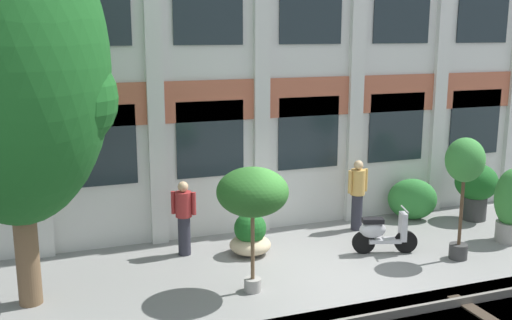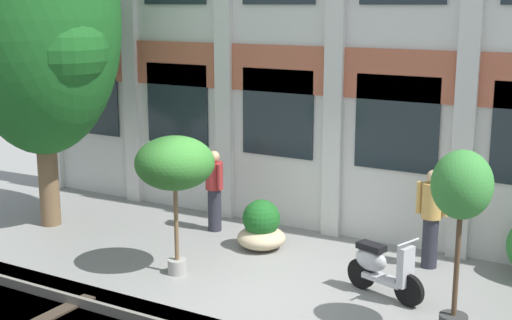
# 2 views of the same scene
# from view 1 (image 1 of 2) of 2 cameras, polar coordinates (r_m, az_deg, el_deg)

# --- Properties ---
(ground_plane) EXTENTS (80.00, 80.00, 0.00)m
(ground_plane) POSITION_cam_1_polar(r_m,az_deg,el_deg) (11.70, 5.64, -11.00)
(ground_plane) COLOR gray
(apartment_facade) EXTENTS (14.76, 0.64, 8.45)m
(apartment_facade) POSITION_cam_1_polar(r_m,az_deg,el_deg) (13.70, 0.11, 10.55)
(apartment_facade) COLOR silver
(apartment_facade) RESTS_ON ground
(broadleaf_tree) EXTENTS (3.25, 3.10, 6.65)m
(broadleaf_tree) POSITION_cam_1_polar(r_m,az_deg,el_deg) (10.34, -22.24, 7.68)
(broadleaf_tree) COLOR brown
(broadleaf_tree) RESTS_ON ground
(potted_plant_fluted_column) EXTENTS (1.03, 1.03, 1.41)m
(potted_plant_fluted_column) POSITION_cam_1_polar(r_m,az_deg,el_deg) (15.72, 20.23, -2.36)
(potted_plant_fluted_column) COLOR #333333
(potted_plant_fluted_column) RESTS_ON ground
(potted_plant_low_pan) EXTENTS (0.78, 0.78, 2.53)m
(potted_plant_low_pan) POSITION_cam_1_polar(r_m,az_deg,el_deg) (12.64, 19.24, -0.67)
(potted_plant_low_pan) COLOR #333333
(potted_plant_low_pan) RESTS_ON ground
(potted_plant_glazed_jar) EXTENTS (0.77, 0.77, 1.66)m
(potted_plant_glazed_jar) POSITION_cam_1_polar(r_m,az_deg,el_deg) (14.36, 23.21, -3.69)
(potted_plant_glazed_jar) COLOR gray
(potted_plant_glazed_jar) RESTS_ON ground
(potted_plant_wide_bowl) EXTENTS (0.88, 0.88, 0.90)m
(potted_plant_wide_bowl) POSITION_cam_1_polar(r_m,az_deg,el_deg) (12.63, -0.56, -7.29)
(potted_plant_wide_bowl) COLOR tan
(potted_plant_wide_bowl) RESTS_ON ground
(potted_plant_terracotta_small) EXTENTS (1.27, 1.27, 2.28)m
(potted_plant_terracotta_small) POSITION_cam_1_polar(r_m,az_deg,el_deg) (10.44, -0.33, -3.22)
(potted_plant_terracotta_small) COLOR gray
(potted_plant_terracotta_small) RESTS_ON ground
(scooter_second_parked) EXTENTS (1.34, 0.65, 0.98)m
(scooter_second_parked) POSITION_cam_1_polar(r_m,az_deg,el_deg) (12.92, 11.90, -6.85)
(scooter_second_parked) COLOR black
(scooter_second_parked) RESTS_ON ground
(resident_by_doorway) EXTENTS (0.53, 0.34, 1.67)m
(resident_by_doorway) POSITION_cam_1_polar(r_m,az_deg,el_deg) (14.18, 9.64, -3.10)
(resident_by_doorway) COLOR #282833
(resident_by_doorway) RESTS_ON ground
(resident_watching_tracks) EXTENTS (0.47, 0.34, 1.58)m
(resident_watching_tracks) POSITION_cam_1_polar(r_m,az_deg,el_deg) (12.54, -6.89, -5.30)
(resident_watching_tracks) COLOR #282833
(resident_watching_tracks) RESTS_ON ground
(topiary_hedge) EXTENTS (1.38, 1.20, 1.03)m
(topiary_hedge) POSITION_cam_1_polar(r_m,az_deg,el_deg) (15.34, 14.66, -3.63)
(topiary_hedge) COLOR #2D7A33
(topiary_hedge) RESTS_ON ground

